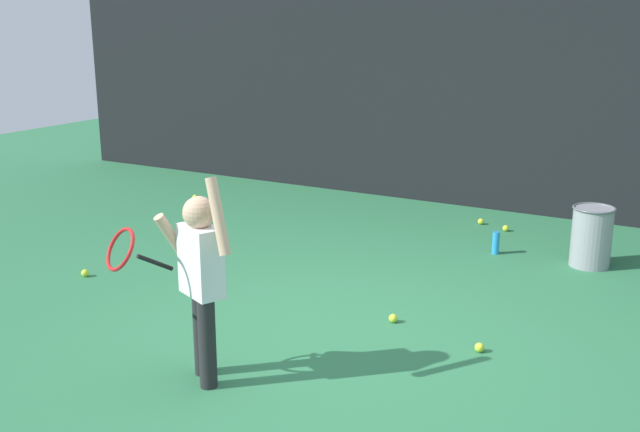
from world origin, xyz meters
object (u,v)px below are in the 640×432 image
Objects in this scene: tennis_player at (198,272)px; tennis_ball_7 at (393,318)px; tennis_ball_2 at (195,197)px; tennis_ball_6 at (506,228)px; water_bottle at (496,243)px; ball_hopper at (592,236)px; tennis_ball_8 at (479,347)px; tennis_ball_1 at (85,273)px; tennis_ball_3 at (481,221)px.

tennis_ball_7 is (0.69, 1.43, -0.69)m from tennis_player.
tennis_ball_7 is at bearing -32.03° from tennis_ball_2.
tennis_ball_2 and tennis_ball_6 have the same top height.
water_bottle is 3.33× the size of tennis_ball_2.
tennis_ball_7 is at bearing -95.43° from water_bottle.
tennis_ball_7 is at bearing -116.75° from ball_hopper.
tennis_ball_6 is (3.78, 0.51, 0.00)m from tennis_ball_2.
tennis_ball_8 is at bearing 65.05° from tennis_player.
tennis_ball_7 is (-0.07, -2.83, 0.00)m from tennis_ball_6.
tennis_ball_1 is at bearing -71.46° from tennis_ball_2.
tennis_ball_1 is at bearing -176.54° from tennis_ball_8.
tennis_ball_2 is at bearing 177.21° from ball_hopper.
ball_hopper is at bearing 81.84° from tennis_ball_8.
tennis_ball_6 is at bearing 103.54° from tennis_player.
tennis_ball_3 is at bearing 10.57° from tennis_ball_2.
tennis_ball_1 is at bearing 177.38° from tennis_player.
water_bottle reaches higher than tennis_ball_8.
tennis_ball_1 and tennis_ball_6 have the same top height.
tennis_ball_1 is (-2.11, 1.04, -0.69)m from tennis_player.
water_bottle reaches higher than tennis_ball_3.
tennis_ball_1 and tennis_ball_3 have the same top height.
tennis_ball_7 is (0.25, -2.97, 0.00)m from tennis_ball_3.
water_bottle is 3.33× the size of tennis_ball_8.
tennis_ball_2 is (-4.77, 0.23, -0.26)m from ball_hopper.
ball_hopper reaches higher than tennis_ball_3.
tennis_ball_8 is (3.53, 0.21, 0.00)m from tennis_ball_1.
tennis_ball_1 is at bearing -127.21° from tennis_ball_3.
tennis_player is 20.46× the size of tennis_ball_1.
tennis_ball_7 is at bearing -91.34° from tennis_ball_6.
tennis_player reaches higher than tennis_ball_6.
ball_hopper is 8.52× the size of tennis_ball_6.
ball_hopper is at bearing -2.79° from tennis_ball_2.
tennis_ball_2 and tennis_ball_8 have the same top height.
tennis_ball_1 is at bearing -172.00° from tennis_ball_7.
tennis_ball_2 is 1.00× the size of tennis_ball_8.
tennis_ball_1 is 3.54m from tennis_ball_8.
ball_hopper is 8.52× the size of tennis_ball_7.
tennis_ball_1 is 1.00× the size of tennis_ball_7.
tennis_player is 20.46× the size of tennis_ball_8.
tennis_ball_8 is at bearing 3.46° from tennis_ball_1.
tennis_ball_1 is at bearing -131.62° from tennis_ball_6.
tennis_ball_2 is at bearing -172.28° from tennis_ball_6.
water_bottle is at bearing -65.00° from tennis_ball_3.
tennis_ball_1 is 1.00× the size of tennis_ball_3.
tennis_ball_3 is at bearing 107.87° from tennis_player.
tennis_ball_2 is at bearing -169.43° from tennis_ball_3.
tennis_ball_2 is at bearing 150.60° from tennis_ball_8.
tennis_ball_6 is (0.76, 4.27, -0.69)m from tennis_player.
tennis_player is at bearing -51.20° from tennis_ball_2.
water_bottle is at bearing -4.38° from tennis_ball_2.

